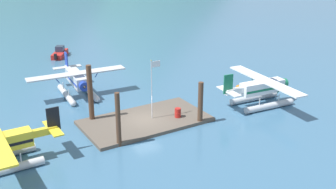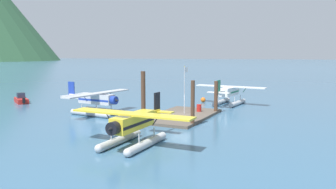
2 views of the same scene
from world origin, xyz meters
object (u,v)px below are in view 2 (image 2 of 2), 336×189
object	(u,v)px
flagpole	(185,84)
boat_red_open_north	(21,99)
seaplane_white_stbd_aft	(229,94)
mooring_buoy	(203,100)
seaplane_silver_bow_left	(97,102)
seaplane_yellow_port_aft	(133,126)
fuel_drum	(199,108)

from	to	relation	value
flagpole	boat_red_open_north	xyz separation A→B (m)	(-0.39, 26.80, -3.33)
flagpole	seaplane_white_stbd_aft	size ratio (longest dim) A/B	0.53
mooring_buoy	seaplane_white_stbd_aft	size ratio (longest dim) A/B	0.07
mooring_buoy	boat_red_open_north	size ratio (longest dim) A/B	0.17
mooring_buoy	seaplane_silver_bow_left	size ratio (longest dim) A/B	0.07
seaplane_white_stbd_aft	mooring_buoy	bearing A→B (deg)	81.12
seaplane_yellow_port_aft	mooring_buoy	bearing A→B (deg)	7.23
mooring_buoy	seaplane_white_stbd_aft	xyz separation A→B (m)	(-0.67, -4.27, 1.21)
seaplane_white_stbd_aft	boat_red_open_north	size ratio (longest dim) A/B	2.40
seaplane_silver_bow_left	boat_red_open_north	xyz separation A→B (m)	(3.34, 16.85, -1.09)
flagpole	seaplane_yellow_port_aft	size ratio (longest dim) A/B	0.54
seaplane_white_stbd_aft	boat_red_open_north	distance (m)	31.40
flagpole	mooring_buoy	distance (m)	12.67
mooring_buoy	boat_red_open_north	distance (m)	27.76
flagpole	seaplane_white_stbd_aft	bearing A→B (deg)	-11.43
seaplane_silver_bow_left	seaplane_white_stbd_aft	xyz separation A→B (m)	(15.10, -12.24, 0.00)
seaplane_yellow_port_aft	boat_red_open_north	xyz separation A→B (m)	(13.33, 28.09, -1.09)
seaplane_silver_bow_left	seaplane_yellow_port_aft	size ratio (longest dim) A/B	1.01
flagpole	fuel_drum	bearing A→B (deg)	-27.13
fuel_drum	mooring_buoy	distance (m)	10.45
seaplane_silver_bow_left	boat_red_open_north	bearing A→B (deg)	78.79
flagpole	seaplane_yellow_port_aft	distance (m)	13.96
flagpole	boat_red_open_north	world-z (taller)	flagpole
flagpole	seaplane_silver_bow_left	bearing A→B (deg)	110.58
mooring_buoy	seaplane_yellow_port_aft	bearing A→B (deg)	-172.77
boat_red_open_north	seaplane_silver_bow_left	bearing A→B (deg)	-101.21
seaplane_yellow_port_aft	seaplane_silver_bow_left	bearing A→B (deg)	48.37
flagpole	seaplane_silver_bow_left	world-z (taller)	flagpole
seaplane_yellow_port_aft	boat_red_open_north	size ratio (longest dim) A/B	2.39
fuel_drum	boat_red_open_north	xyz separation A→B (m)	(-2.42, 27.84, -0.25)
fuel_drum	seaplane_silver_bow_left	bearing A→B (deg)	117.69
flagpole	fuel_drum	world-z (taller)	flagpole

